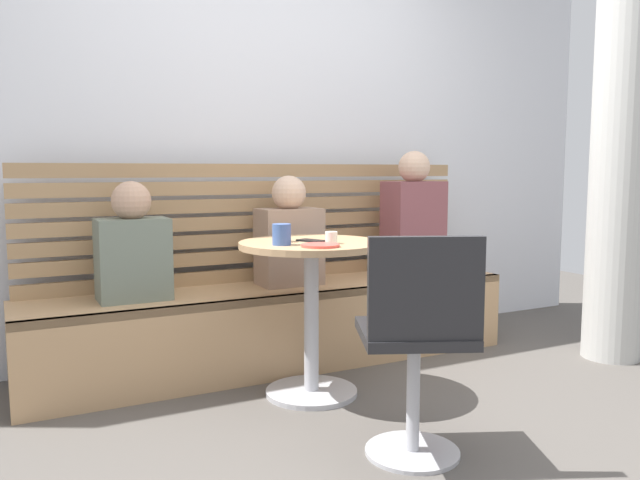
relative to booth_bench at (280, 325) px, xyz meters
The scene contains 15 objects.
ground 1.22m from the booth_bench, 90.00° to the right, with size 8.00×8.00×0.00m, color #514C47.
back_wall 1.31m from the booth_bench, 90.00° to the left, with size 5.20×0.10×2.90m, color silver.
concrete_pillar 2.24m from the booth_bench, 23.15° to the right, with size 0.32×0.32×2.80m, color #B2B2AD.
booth_bench is the anchor object (origin of this frame).
booth_backrest 0.61m from the booth_bench, 90.00° to the left, with size 2.65×0.04×0.67m.
cafe_table 0.58m from the booth_bench, 96.15° to the right, with size 0.68×0.68×0.74m.
white_chair 1.33m from the booth_bench, 91.05° to the right, with size 0.53×0.53×0.85m.
person_adult 1.03m from the booth_bench, ahead, with size 0.34×0.22×0.75m.
person_child_left 0.49m from the booth_bench, 23.27° to the left, with size 0.34×0.22×0.60m.
person_child_middle 0.91m from the booth_bench, behind, with size 0.34×0.22×0.58m.
cup_espresso_small 0.82m from the booth_bench, 90.63° to the right, with size 0.06×0.06×0.06m, color silver.
cup_mug_blue 0.83m from the booth_bench, 112.45° to the right, with size 0.08×0.08×0.10m, color #3D5B9E.
cup_ceramic_white 0.73m from the booth_bench, 111.97° to the right, with size 0.08×0.08×0.07m, color white.
plate_small 0.88m from the booth_bench, 98.83° to the right, with size 0.17×0.17×0.01m, color #DB4C42.
phone_on_table 0.72m from the booth_bench, 95.67° to the right, with size 0.07×0.14×0.01m, color black.
Camera 1 is at (-1.37, -1.93, 1.07)m, focal length 35.49 mm.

